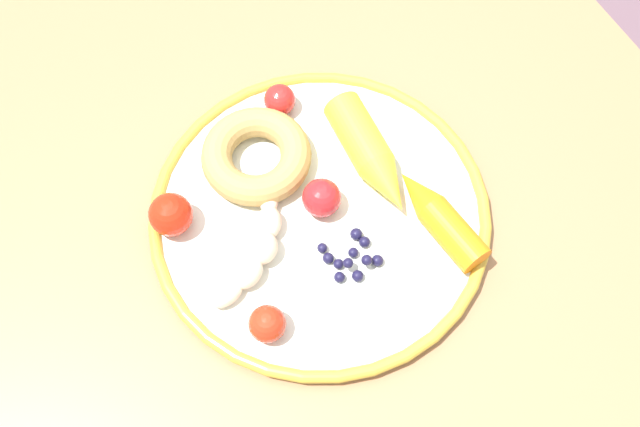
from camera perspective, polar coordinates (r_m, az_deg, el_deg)
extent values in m
plane|color=#604955|center=(1.46, -1.68, -11.20)|extent=(6.00, 6.00, 0.00)
cube|color=#956C4A|center=(0.79, -3.04, 1.93)|extent=(1.02, 0.86, 0.03)
cube|color=olive|center=(1.42, 2.94, 15.67)|extent=(0.05, 0.05, 0.70)
cylinder|color=silver|center=(0.75, 0.00, -0.20)|extent=(0.32, 0.32, 0.01)
torus|color=gold|center=(0.75, 0.00, 0.00)|extent=(0.34, 0.34, 0.01)
ellipsoid|color=beige|center=(0.71, -7.00, -6.05)|extent=(0.03, 0.04, 0.02)
ellipsoid|color=beige|center=(0.71, -5.43, -4.46)|extent=(0.04, 0.04, 0.02)
ellipsoid|color=beige|center=(0.72, -4.36, -2.57)|extent=(0.04, 0.04, 0.03)
ellipsoid|color=beige|center=(0.73, -3.85, -0.70)|extent=(0.04, 0.04, 0.02)
ellipsoid|color=beige|center=(0.74, -3.94, 1.13)|extent=(0.04, 0.03, 0.02)
cylinder|color=orange|center=(0.73, 10.01, -1.57)|extent=(0.07, 0.04, 0.03)
cone|color=orange|center=(0.75, 7.21, 1.72)|extent=(0.05, 0.04, 0.03)
cylinder|color=yellow|center=(0.77, 2.90, 5.93)|extent=(0.08, 0.04, 0.04)
cone|color=yellow|center=(0.74, 5.20, 1.95)|extent=(0.06, 0.04, 0.04)
torus|color=tan|center=(0.76, -4.79, 4.33)|extent=(0.15, 0.15, 0.03)
sphere|color=#191638|center=(0.72, 2.84, -4.69)|extent=(0.01, 0.01, 0.01)
sphere|color=#191638|center=(0.72, 2.50, -2.94)|extent=(0.01, 0.01, 0.01)
sphere|color=#191638|center=(0.72, 4.32, -3.53)|extent=(0.01, 0.01, 0.01)
sphere|color=#191638|center=(0.72, 1.39, -3.79)|extent=(0.01, 0.01, 0.01)
sphere|color=#191638|center=(0.73, 2.73, -1.55)|extent=(0.01, 0.01, 0.01)
sphere|color=#191638|center=(0.73, 3.35, -2.14)|extent=(0.01, 0.01, 0.01)
sphere|color=#191638|center=(0.72, 1.71, -4.66)|extent=(0.01, 0.01, 0.01)
sphere|color=#191638|center=(0.73, 0.45, -2.46)|extent=(0.01, 0.01, 0.01)
sphere|color=#191638|center=(0.72, 0.36, -3.49)|extent=(0.01, 0.01, 0.01)
sphere|color=#191638|center=(0.71, 3.52, -3.50)|extent=(0.01, 0.01, 0.01)
sphere|color=#191638|center=(0.71, 2.12, -3.72)|extent=(0.01, 0.01, 0.01)
sphere|color=red|center=(0.80, -3.04, 8.50)|extent=(0.03, 0.03, 0.03)
sphere|color=red|center=(0.69, -3.97, -8.25)|extent=(0.03, 0.03, 0.03)
sphere|color=red|center=(0.73, 0.12, 1.18)|extent=(0.04, 0.04, 0.04)
sphere|color=red|center=(0.74, -11.22, 0.14)|extent=(0.04, 0.04, 0.04)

